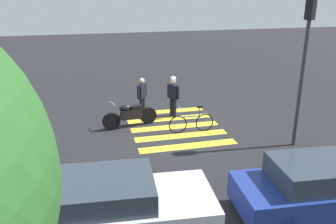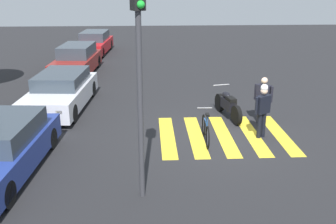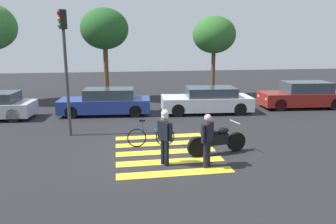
{
  "view_description": "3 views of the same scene",
  "coord_description": "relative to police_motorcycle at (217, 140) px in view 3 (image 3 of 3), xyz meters",
  "views": [
    {
      "loc": [
        3.26,
        12.18,
        5.07
      ],
      "look_at": [
        0.58,
        1.25,
        1.08
      ],
      "focal_mm": 37.79,
      "sensor_mm": 36.0,
      "label": 1
    },
    {
      "loc": [
        -11.34,
        2.38,
        4.74
      ],
      "look_at": [
        -0.27,
        1.79,
        0.91
      ],
      "focal_mm": 41.6,
      "sensor_mm": 36.0,
      "label": 2
    },
    {
      "loc": [
        -1.58,
        -10.08,
        3.67
      ],
      "look_at": [
        0.21,
        0.91,
        1.19
      ],
      "focal_mm": 33.73,
      "sensor_mm": 36.0,
      "label": 3
    }
  ],
  "objects": [
    {
      "name": "traffic_light_pole",
      "position": [
        -5.15,
        2.99,
        2.74
      ],
      "size": [
        0.36,
        0.32,
        4.83
      ],
      "color": "#38383D",
      "rests_on": "ground_plane"
    },
    {
      "name": "crosswalk_stripes",
      "position": [
        -1.65,
        0.44,
        -0.46
      ],
      "size": [
        3.4,
        4.05,
        0.01
      ],
      "color": "yellow",
      "rests_on": "ground_plane"
    },
    {
      "name": "police_motorcycle",
      "position": [
        0.0,
        0.0,
        0.0
      ],
      "size": [
        2.14,
        0.74,
        1.05
      ],
      "color": "black",
      "rests_on": "ground_plane"
    },
    {
      "name": "street_tree_mid",
      "position": [
        -3.86,
        10.85,
        3.96
      ],
      "size": [
        2.96,
        2.96,
        5.72
      ],
      "color": "brown",
      "rests_on": "ground_plane"
    },
    {
      "name": "car_blue_hatchback",
      "position": [
        -3.81,
        6.52,
        0.18
      ],
      "size": [
        4.69,
        2.0,
        1.35
      ],
      "color": "black",
      "rests_on": "ground_plane"
    },
    {
      "name": "leaning_bicycle",
      "position": [
        -2.1,
        1.1,
        -0.09
      ],
      "size": [
        1.69,
        0.46,
        1.0
      ],
      "color": "black",
      "rests_on": "ground_plane"
    },
    {
      "name": "street_tree_far",
      "position": [
        3.19,
        10.85,
        3.63
      ],
      "size": [
        2.83,
        2.83,
        5.32
      ],
      "color": "brown",
      "rests_on": "ground_plane"
    },
    {
      "name": "car_white_van",
      "position": [
        1.43,
        6.12,
        0.19
      ],
      "size": [
        4.77,
        2.19,
        1.35
      ],
      "color": "black",
      "rests_on": "ground_plane"
    },
    {
      "name": "car_maroon_wagon",
      "position": [
        7.13,
        6.49,
        0.24
      ],
      "size": [
        4.74,
        2.08,
        1.48
      ],
      "color": "black",
      "rests_on": "ground_plane"
    },
    {
      "name": "ground_plane",
      "position": [
        -1.65,
        0.44,
        -0.47
      ],
      "size": [
        60.0,
        60.0,
        0.0
      ],
      "primitive_type": "plane",
      "color": "#232326"
    },
    {
      "name": "officer_by_motorcycle",
      "position": [
        -1.86,
        -0.68,
        0.52
      ],
      "size": [
        0.41,
        0.58,
        1.72
      ],
      "color": "black",
      "rests_on": "ground_plane"
    },
    {
      "name": "officer_on_foot",
      "position": [
        -0.65,
        -1.04,
        0.45
      ],
      "size": [
        0.45,
        0.53,
        1.62
      ],
      "color": "black",
      "rests_on": "ground_plane"
    }
  ]
}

